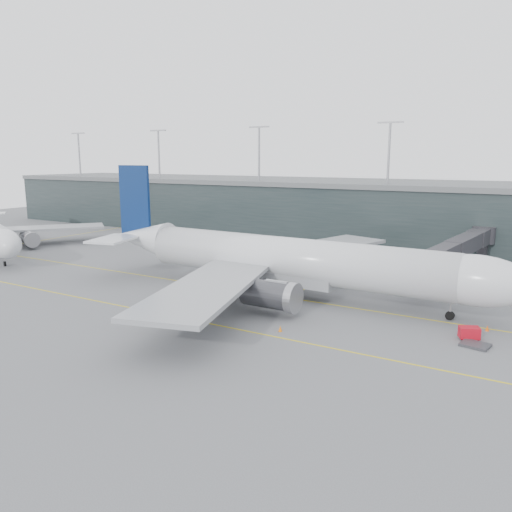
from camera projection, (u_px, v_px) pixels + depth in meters
The scene contains 17 objects.
ground at pixel (272, 288), 82.44m from camera, with size 320.00×320.00×0.00m, color #55555A.
taxiline_a at pixel (260, 293), 79.05m from camera, with size 160.00×0.25×0.02m, color gold.
taxiline_b at pixel (200, 322), 65.48m from camera, with size 160.00×0.25×0.02m, color gold.
taxiline_lead_main at pixel (343, 268), 96.94m from camera, with size 0.25×60.00×0.02m, color gold.
taxiline_lead_adj at pixel (66, 236), 136.38m from camera, with size 0.25×60.00×0.02m, color gold.
terminal at pixel (378, 211), 130.16m from camera, with size 240.00×36.00×29.00m.
main_aircraft at pixel (288, 260), 77.45m from camera, with size 70.53×66.46×19.82m.
jet_bridge at pixel (461, 244), 91.77m from camera, with size 9.39×48.31×7.36m.
gse_cart at pixel (469, 333), 58.89m from camera, with size 2.65×2.21×1.55m.
baggage_dolly at pixel (475, 345), 56.88m from camera, with size 3.00×2.40×0.30m, color #323236.
uld_a at pixel (279, 267), 93.62m from camera, with size 2.25×1.97×1.76m.
uld_b at pixel (294, 269), 91.96m from camera, with size 2.17×1.78×1.90m.
uld_c at pixel (290, 270), 91.02m from camera, with size 2.39×2.00×2.00m.
cone_nose at pixel (487, 328), 61.88m from camera, with size 0.46×0.46×0.73m, color #FA5B0D.
cone_wing_stbd at pixel (280, 329), 61.69m from camera, with size 0.47×0.47×0.75m, color orange.
cone_wing_port at pixel (351, 279), 86.97m from camera, with size 0.41×0.41×0.66m, color #FC390E.
cone_tail at pixel (194, 292), 78.43m from camera, with size 0.49×0.49×0.78m, color orange.
Camera 1 is at (37.87, -70.36, 21.15)m, focal length 35.00 mm.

